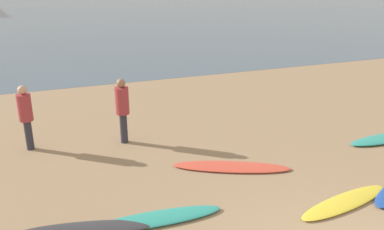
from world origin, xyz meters
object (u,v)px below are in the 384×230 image
(surfboard_3, at_px, (231,167))
(person_0, at_px, (25,112))
(surfboard_4, at_px, (345,202))
(surfboard_2, at_px, (157,219))
(surfboard_1, at_px, (85,230))
(person_1, at_px, (122,106))

(surfboard_3, distance_m, person_0, 5.01)
(surfboard_3, xyz_separation_m, surfboard_4, (1.43, -2.03, -0.00))
(surfboard_2, xyz_separation_m, surfboard_4, (3.52, -0.67, -0.01))
(surfboard_3, distance_m, surfboard_4, 2.48)
(surfboard_1, height_order, person_1, person_1)
(surfboard_3, bearing_deg, person_0, 172.48)
(surfboard_1, distance_m, person_0, 4.03)
(surfboard_3, distance_m, person_1, 3.10)
(surfboard_1, distance_m, surfboard_4, 4.81)
(surfboard_1, bearing_deg, person_0, 115.16)
(person_1, bearing_deg, surfboard_1, 41.18)
(surfboard_4, relative_size, person_1, 1.35)
(person_0, bearing_deg, surfboard_1, -37.79)
(surfboard_2, bearing_deg, surfboard_1, 178.52)
(surfboard_4, xyz_separation_m, person_0, (-5.64, 4.59, 0.92))
(surfboard_3, xyz_separation_m, person_0, (-4.21, 2.56, 0.92))
(surfboard_1, xyz_separation_m, surfboard_2, (1.23, -0.09, -0.01))
(surfboard_2, xyz_separation_m, person_0, (-2.13, 3.91, 0.91))
(surfboard_1, xyz_separation_m, person_0, (-0.89, 3.82, 0.90))
(surfboard_1, relative_size, surfboard_3, 0.91)
(surfboard_2, height_order, surfboard_4, surfboard_2)
(surfboard_4, distance_m, person_0, 7.33)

